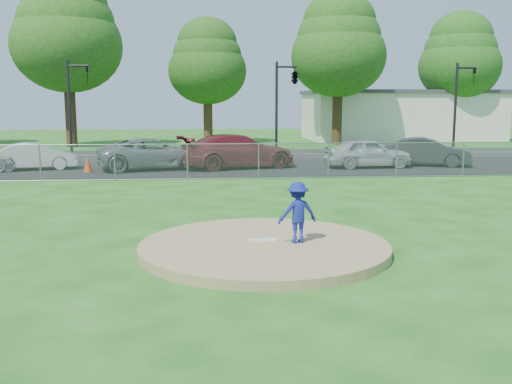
# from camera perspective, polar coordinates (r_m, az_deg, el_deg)

# --- Properties ---
(ground) EXTENTS (120.00, 120.00, 0.00)m
(ground) POSITION_cam_1_polar(r_m,az_deg,el_deg) (22.19, -1.83, 0.62)
(ground) COLOR #175412
(ground) RESTS_ON ground
(pitchers_mound) EXTENTS (5.40, 5.40, 0.20)m
(pitchers_mound) POSITION_cam_1_polar(r_m,az_deg,el_deg) (12.38, 0.82, -5.55)
(pitchers_mound) COLOR #947D51
(pitchers_mound) RESTS_ON ground
(pitching_rubber) EXTENTS (0.60, 0.15, 0.04)m
(pitching_rubber) POSITION_cam_1_polar(r_m,az_deg,el_deg) (12.54, 0.73, -4.79)
(pitching_rubber) COLOR white
(pitching_rubber) RESTS_ON pitchers_mound
(chain_link_fence) EXTENTS (40.00, 0.06, 1.50)m
(chain_link_fence) POSITION_cam_1_polar(r_m,az_deg,el_deg) (24.08, -2.11, 3.07)
(chain_link_fence) COLOR gray
(chain_link_fence) RESTS_ON ground
(parking_lot) EXTENTS (50.00, 8.00, 0.01)m
(parking_lot) POSITION_cam_1_polar(r_m,az_deg,el_deg) (28.63, -2.57, 2.49)
(parking_lot) COLOR black
(parking_lot) RESTS_ON ground
(street) EXTENTS (60.00, 7.00, 0.01)m
(street) POSITION_cam_1_polar(r_m,az_deg,el_deg) (36.09, -3.10, 3.80)
(street) COLOR black
(street) RESTS_ON ground
(commercial_building) EXTENTS (16.40, 9.40, 4.30)m
(commercial_building) POSITION_cam_1_polar(r_m,az_deg,el_deg) (52.83, 14.09, 7.49)
(commercial_building) COLOR beige
(commercial_building) RESTS_ON ground
(tree_left) EXTENTS (7.84, 7.84, 12.53)m
(tree_left) POSITION_cam_1_polar(r_m,az_deg,el_deg) (44.31, -18.42, 14.98)
(tree_left) COLOR #392214
(tree_left) RESTS_ON ground
(tree_center) EXTENTS (6.16, 6.16, 9.84)m
(tree_center) POSITION_cam_1_polar(r_m,az_deg,el_deg) (46.04, -4.90, 12.93)
(tree_center) COLOR #3A2615
(tree_center) RESTS_ON ground
(tree_right) EXTENTS (7.28, 7.28, 11.63)m
(tree_right) POSITION_cam_1_polar(r_m,az_deg,el_deg) (45.32, 8.26, 14.43)
(tree_right) COLOR #332212
(tree_right) RESTS_ON ground
(tree_far_right) EXTENTS (6.72, 6.72, 10.74)m
(tree_far_right) POSITION_cam_1_polar(r_m,az_deg,el_deg) (51.65, 19.71, 12.66)
(tree_far_right) COLOR #332212
(tree_far_right) RESTS_ON ground
(traffic_signal_left) EXTENTS (1.28, 0.20, 5.60)m
(traffic_signal_left) POSITION_cam_1_polar(r_m,az_deg,el_deg) (34.75, -17.80, 8.75)
(traffic_signal_left) COLOR black
(traffic_signal_left) RESTS_ON ground
(traffic_signal_center) EXTENTS (1.42, 2.48, 5.60)m
(traffic_signal_center) POSITION_cam_1_polar(r_m,az_deg,el_deg) (34.35, 3.71, 11.23)
(traffic_signal_center) COLOR black
(traffic_signal_center) RESTS_ON ground
(traffic_signal_right) EXTENTS (1.28, 0.20, 5.60)m
(traffic_signal_right) POSITION_cam_1_polar(r_m,az_deg,el_deg) (37.29, 19.67, 8.63)
(traffic_signal_right) COLOR black
(traffic_signal_right) RESTS_ON ground
(pitcher) EXTENTS (0.93, 0.65, 1.32)m
(pitcher) POSITION_cam_1_polar(r_m,az_deg,el_deg) (12.29, 4.18, -2.04)
(pitcher) COLOR navy
(pitcher) RESTS_ON pitchers_mound
(traffic_cone) EXTENTS (0.39, 0.39, 0.76)m
(traffic_cone) POSITION_cam_1_polar(r_m,az_deg,el_deg) (27.70, -16.49, 2.72)
(traffic_cone) COLOR #F2410C
(traffic_cone) RESTS_ON parking_lot
(parked_car_white) EXTENTS (4.11, 2.27, 1.28)m
(parked_car_white) POSITION_cam_1_polar(r_m,az_deg,el_deg) (29.48, -21.22, 3.34)
(parked_car_white) COLOR silver
(parked_car_white) RESTS_ON parking_lot
(parked_car_gray) EXTENTS (5.88, 3.87, 1.50)m
(parked_car_gray) POSITION_cam_1_polar(r_m,az_deg,el_deg) (28.12, -10.15, 3.79)
(parked_car_gray) COLOR slate
(parked_car_gray) RESTS_ON parking_lot
(parked_car_darkred) EXTENTS (6.19, 3.94, 1.67)m
(parked_car_darkred) POSITION_cam_1_polar(r_m,az_deg,el_deg) (28.20, -1.80, 4.11)
(parked_car_darkred) COLOR maroon
(parked_car_darkred) RESTS_ON parking_lot
(parked_car_pearl) EXTENTS (4.38, 1.99, 1.46)m
(parked_car_pearl) POSITION_cam_1_polar(r_m,az_deg,el_deg) (28.96, 11.14, 3.86)
(parked_car_pearl) COLOR #B9BBBE
(parked_car_pearl) RESTS_ON parking_lot
(parked_car_charcoal) EXTENTS (4.59, 2.91, 1.43)m
(parked_car_charcoal) POSITION_cam_1_polar(r_m,az_deg,el_deg) (30.57, 16.69, 3.88)
(parked_car_charcoal) COLOR #28272A
(parked_car_charcoal) RESTS_ON parking_lot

